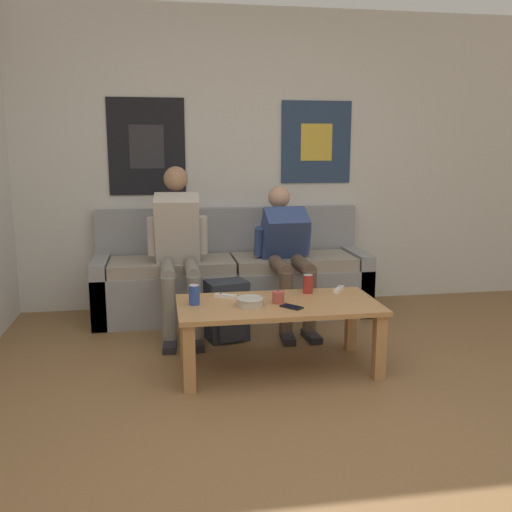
{
  "coord_description": "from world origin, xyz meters",
  "views": [
    {
      "loc": [
        -0.64,
        -2.24,
        1.39
      ],
      "look_at": [
        0.01,
        1.59,
        0.65
      ],
      "focal_mm": 40.0,
      "sensor_mm": 36.0,
      "label": 1
    }
  ],
  "objects_px": {
    "coffee_table": "(278,313)",
    "pillar_candle": "(278,297)",
    "backpack": "(227,312)",
    "person_seated_teen": "(287,249)",
    "person_seated_adult": "(178,243)",
    "drink_can_red": "(308,284)",
    "drink_can_blue": "(194,295)",
    "couch": "(232,279)",
    "cell_phone": "(292,307)",
    "ceramic_bowl": "(250,301)",
    "game_controller_near_right": "(339,289)",
    "game_controller_near_left": "(225,296)"
  },
  "relations": [
    {
      "from": "person_seated_teen",
      "to": "game_controller_near_left",
      "type": "xyz_separation_m",
      "value": [
        -0.58,
        -0.79,
        -0.15
      ]
    },
    {
      "from": "couch",
      "to": "game_controller_near_left",
      "type": "bearing_deg",
      "value": -99.5
    },
    {
      "from": "couch",
      "to": "pillar_candle",
      "type": "distance_m",
      "value": 1.3
    },
    {
      "from": "game_controller_near_left",
      "to": "couch",
      "type": "bearing_deg",
      "value": 80.5
    },
    {
      "from": "ceramic_bowl",
      "to": "game_controller_near_right",
      "type": "height_order",
      "value": "ceramic_bowl"
    },
    {
      "from": "coffee_table",
      "to": "drink_can_red",
      "type": "relative_size",
      "value": 10.15
    },
    {
      "from": "backpack",
      "to": "drink_can_red",
      "type": "xyz_separation_m",
      "value": [
        0.5,
        -0.4,
        0.29
      ]
    },
    {
      "from": "couch",
      "to": "coffee_table",
      "type": "bearing_deg",
      "value": -84.28
    },
    {
      "from": "person_seated_teen",
      "to": "backpack",
      "type": "height_order",
      "value": "person_seated_teen"
    },
    {
      "from": "backpack",
      "to": "cell_phone",
      "type": "relative_size",
      "value": 3.0
    },
    {
      "from": "game_controller_near_left",
      "to": "cell_phone",
      "type": "relative_size",
      "value": 0.98
    },
    {
      "from": "drink_can_blue",
      "to": "game_controller_near_left",
      "type": "distance_m",
      "value": 0.25
    },
    {
      "from": "coffee_table",
      "to": "ceramic_bowl",
      "type": "xyz_separation_m",
      "value": [
        -0.19,
        -0.05,
        0.1
      ]
    },
    {
      "from": "person_seated_adult",
      "to": "drink_can_red",
      "type": "distance_m",
      "value": 1.12
    },
    {
      "from": "pillar_candle",
      "to": "game_controller_near_left",
      "type": "bearing_deg",
      "value": 150.56
    },
    {
      "from": "drink_can_blue",
      "to": "drink_can_red",
      "type": "relative_size",
      "value": 1.0
    },
    {
      "from": "game_controller_near_left",
      "to": "cell_phone",
      "type": "height_order",
      "value": "game_controller_near_left"
    },
    {
      "from": "person_seated_adult",
      "to": "person_seated_teen",
      "type": "height_order",
      "value": "person_seated_adult"
    },
    {
      "from": "person_seated_adult",
      "to": "ceramic_bowl",
      "type": "relative_size",
      "value": 7.34
    },
    {
      "from": "couch",
      "to": "ceramic_bowl",
      "type": "relative_size",
      "value": 13.32
    },
    {
      "from": "person_seated_teen",
      "to": "coffee_table",
      "type": "bearing_deg",
      "value": -105.58
    },
    {
      "from": "couch",
      "to": "game_controller_near_left",
      "type": "xyz_separation_m",
      "value": [
        -0.18,
        -1.1,
        0.15
      ]
    },
    {
      "from": "person_seated_teen",
      "to": "drink_can_blue",
      "type": "bearing_deg",
      "value": -130.74
    },
    {
      "from": "coffee_table",
      "to": "couch",
      "type": "bearing_deg",
      "value": 95.72
    },
    {
      "from": "person_seated_adult",
      "to": "drink_can_blue",
      "type": "xyz_separation_m",
      "value": [
        0.06,
        -0.9,
        -0.18
      ]
    },
    {
      "from": "couch",
      "to": "cell_phone",
      "type": "relative_size",
      "value": 15.43
    },
    {
      "from": "person_seated_teen",
      "to": "pillar_candle",
      "type": "xyz_separation_m",
      "value": [
        -0.27,
        -0.96,
        -0.13
      ]
    },
    {
      "from": "backpack",
      "to": "coffee_table",
      "type": "bearing_deg",
      "value": -67.29
    },
    {
      "from": "drink_can_blue",
      "to": "backpack",
      "type": "bearing_deg",
      "value": 64.51
    },
    {
      "from": "pillar_candle",
      "to": "game_controller_near_left",
      "type": "relative_size",
      "value": 0.6
    },
    {
      "from": "backpack",
      "to": "person_seated_teen",
      "type": "bearing_deg",
      "value": 34.13
    },
    {
      "from": "coffee_table",
      "to": "game_controller_near_right",
      "type": "height_order",
      "value": "game_controller_near_right"
    },
    {
      "from": "person_seated_adult",
      "to": "person_seated_teen",
      "type": "distance_m",
      "value": 0.85
    },
    {
      "from": "pillar_candle",
      "to": "person_seated_teen",
      "type": "bearing_deg",
      "value": 74.48
    },
    {
      "from": "person_seated_teen",
      "to": "game_controller_near_left",
      "type": "relative_size",
      "value": 7.52
    },
    {
      "from": "backpack",
      "to": "game_controller_near_left",
      "type": "relative_size",
      "value": 3.07
    },
    {
      "from": "drink_can_blue",
      "to": "game_controller_near_left",
      "type": "height_order",
      "value": "drink_can_blue"
    },
    {
      "from": "backpack",
      "to": "game_controller_near_right",
      "type": "distance_m",
      "value": 0.85
    },
    {
      "from": "cell_phone",
      "to": "pillar_candle",
      "type": "bearing_deg",
      "value": 115.42
    },
    {
      "from": "person_seated_adult",
      "to": "pillar_candle",
      "type": "relative_size",
      "value": 14.5
    },
    {
      "from": "game_controller_near_right",
      "to": "drink_can_blue",
      "type": "bearing_deg",
      "value": -169.82
    },
    {
      "from": "person_seated_teen",
      "to": "drink_can_blue",
      "type": "height_order",
      "value": "person_seated_teen"
    },
    {
      "from": "person_seated_adult",
      "to": "pillar_candle",
      "type": "height_order",
      "value": "person_seated_adult"
    },
    {
      "from": "pillar_candle",
      "to": "drink_can_red",
      "type": "bearing_deg",
      "value": 40.63
    },
    {
      "from": "coffee_table",
      "to": "person_seated_adult",
      "type": "bearing_deg",
      "value": 121.86
    },
    {
      "from": "game_controller_near_right",
      "to": "cell_phone",
      "type": "bearing_deg",
      "value": -139.87
    },
    {
      "from": "person_seated_teen",
      "to": "backpack",
      "type": "distance_m",
      "value": 0.74
    },
    {
      "from": "coffee_table",
      "to": "pillar_candle",
      "type": "xyz_separation_m",
      "value": [
        -0.0,
        -0.01,
        0.11
      ]
    },
    {
      "from": "person_seated_adult",
      "to": "drink_can_red",
      "type": "height_order",
      "value": "person_seated_adult"
    },
    {
      "from": "ceramic_bowl",
      "to": "game_controller_near_left",
      "type": "distance_m",
      "value": 0.25
    }
  ]
}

